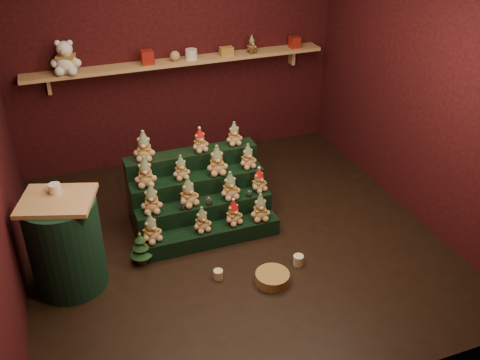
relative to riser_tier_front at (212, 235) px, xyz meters
name	(u,v)px	position (x,y,z in m)	size (l,w,h in m)	color
ground	(233,240)	(0.22, -0.03, -0.09)	(4.00, 4.00, 0.00)	black
back_wall	(175,49)	(0.22, 2.02, 1.31)	(4.00, 0.10, 2.80)	black
front_wall	(350,246)	(0.22, -2.08, 1.31)	(4.00, 0.10, 2.80)	black
right_wall	(425,85)	(2.27, -0.03, 1.31)	(0.10, 4.00, 2.80)	black
back_shelf	(180,62)	(0.22, 1.85, 1.20)	(3.60, 0.26, 0.24)	tan
riser_tier_front	(212,235)	(0.00, 0.00, 0.00)	(1.40, 0.22, 0.18)	black
riser_tier_midfront	(205,216)	(0.00, 0.22, 0.09)	(1.40, 0.22, 0.36)	black
riser_tier_midback	(198,198)	(0.00, 0.44, 0.18)	(1.40, 0.22, 0.54)	black
riser_tier_back	(192,181)	(0.00, 0.66, 0.27)	(1.40, 0.22, 0.72)	black
teddy_0	(151,228)	(-0.60, 0.00, 0.24)	(0.21, 0.19, 0.29)	tan
teddy_1	(202,219)	(-0.09, 0.00, 0.22)	(0.19, 0.17, 0.26)	tan
teddy_2	(233,212)	(0.24, 0.01, 0.22)	(0.19, 0.17, 0.27)	tan
teddy_3	(260,207)	(0.52, -0.02, 0.23)	(0.20, 0.18, 0.29)	tan
teddy_4	(151,198)	(-0.53, 0.23, 0.42)	(0.21, 0.19, 0.30)	tan
teddy_5	(188,192)	(-0.16, 0.22, 0.42)	(0.22, 0.19, 0.30)	tan
teddy_6	(230,185)	(0.27, 0.21, 0.42)	(0.21, 0.19, 0.29)	tan
teddy_7	(259,180)	(0.60, 0.24, 0.40)	(0.18, 0.17, 0.26)	tan
teddy_8	(145,172)	(-0.53, 0.44, 0.60)	(0.22, 0.20, 0.31)	tan
teddy_9	(181,167)	(-0.16, 0.46, 0.58)	(0.18, 0.16, 0.25)	tan
teddy_10	(217,160)	(0.21, 0.43, 0.60)	(0.22, 0.20, 0.31)	tan
teddy_11	(248,156)	(0.56, 0.44, 0.58)	(0.19, 0.17, 0.26)	tan
teddy_12	(144,146)	(-0.48, 0.66, 0.78)	(0.22, 0.20, 0.31)	tan
teddy_13	(200,140)	(0.10, 0.64, 0.76)	(0.18, 0.16, 0.25)	tan
teddy_14	(234,134)	(0.48, 0.67, 0.75)	(0.18, 0.16, 0.25)	tan
snow_globe_a	(182,206)	(-0.24, 0.16, 0.31)	(0.06, 0.06, 0.08)	black
snow_globe_b	(209,200)	(0.03, 0.16, 0.32)	(0.07, 0.07, 0.09)	black
snow_globe_c	(249,193)	(0.46, 0.16, 0.31)	(0.06, 0.06, 0.08)	black
side_table	(66,243)	(-1.37, -0.14, 0.36)	(0.72, 0.66, 0.92)	tan
table_ornament	(55,188)	(-1.37, -0.04, 0.87)	(0.10, 0.10, 0.08)	beige
mini_christmas_tree	(141,248)	(-0.72, -0.06, 0.09)	(0.21, 0.21, 0.36)	#432318
mug_left	(218,274)	(-0.11, -0.54, -0.05)	(0.09, 0.09, 0.09)	beige
mug_right	(298,260)	(0.67, -0.61, -0.04)	(0.10, 0.10, 0.10)	beige
wicker_basket	(272,278)	(0.34, -0.76, -0.04)	(0.31, 0.31, 0.10)	olive
white_bear	(65,53)	(-1.05, 1.81, 1.46)	(0.33, 0.30, 0.46)	white
brown_bear	(252,44)	(1.12, 1.81, 1.33)	(0.15, 0.13, 0.21)	#4E2F1A
gift_tin_red_a	(147,57)	(-0.16, 1.82, 1.31)	(0.14, 0.14, 0.16)	maroon
gift_tin_cream	(191,54)	(0.36, 1.82, 1.29)	(0.14, 0.14, 0.12)	beige
gift_tin_red_b	(295,42)	(1.71, 1.82, 1.30)	(0.12, 0.12, 0.14)	maroon
shelf_plush_ball	(175,56)	(0.16, 1.82, 1.29)	(0.12, 0.12, 0.12)	tan
scarf_gift_box	(226,51)	(0.80, 1.82, 1.28)	(0.16, 0.10, 0.10)	orange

